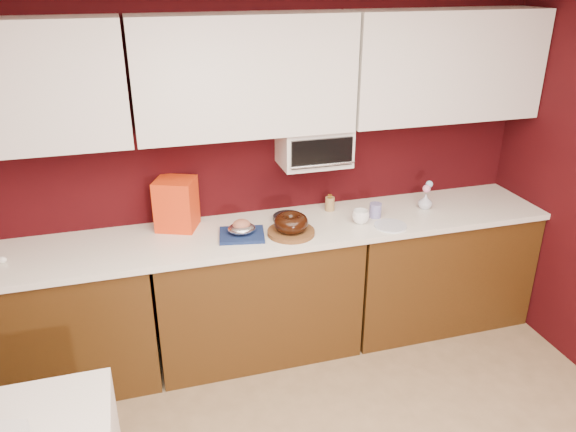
% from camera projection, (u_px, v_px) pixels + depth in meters
% --- Properties ---
extents(wall_back, '(4.00, 0.02, 2.50)m').
position_uv_depth(wall_back, '(242.00, 164.00, 3.70)').
color(wall_back, '#350709').
rests_on(wall_back, floor).
extents(base_cabinet_left, '(1.31, 0.58, 0.86)m').
position_uv_depth(base_cabinet_left, '(43.00, 326.00, 3.42)').
color(base_cabinet_left, '#45290D').
rests_on(base_cabinet_left, floor).
extents(base_cabinet_center, '(1.31, 0.58, 0.86)m').
position_uv_depth(base_cabinet_center, '(256.00, 294.00, 3.76)').
color(base_cabinet_center, '#45290D').
rests_on(base_cabinet_center, floor).
extents(base_cabinet_right, '(1.31, 0.58, 0.86)m').
position_uv_depth(base_cabinet_right, '(433.00, 267.00, 4.10)').
color(base_cabinet_right, '#45290D').
rests_on(base_cabinet_right, floor).
extents(countertop, '(4.00, 0.62, 0.04)m').
position_uv_depth(countertop, '(254.00, 233.00, 3.58)').
color(countertop, white).
rests_on(countertop, base_cabinet_center).
extents(upper_cabinet_center, '(1.31, 0.33, 0.70)m').
position_uv_depth(upper_cabinet_center, '(244.00, 76.00, 3.32)').
color(upper_cabinet_center, white).
rests_on(upper_cabinet_center, wall_back).
extents(upper_cabinet_right, '(1.31, 0.33, 0.70)m').
position_uv_depth(upper_cabinet_right, '(444.00, 66.00, 3.66)').
color(upper_cabinet_right, white).
rests_on(upper_cabinet_right, wall_back).
extents(toaster_oven, '(0.45, 0.30, 0.25)m').
position_uv_depth(toaster_oven, '(314.00, 146.00, 3.64)').
color(toaster_oven, white).
rests_on(toaster_oven, upper_cabinet_center).
extents(toaster_oven_door, '(0.40, 0.02, 0.18)m').
position_uv_depth(toaster_oven_door, '(322.00, 153.00, 3.50)').
color(toaster_oven_door, black).
rests_on(toaster_oven_door, toaster_oven).
extents(toaster_oven_handle, '(0.42, 0.02, 0.02)m').
position_uv_depth(toaster_oven_handle, '(323.00, 165.00, 3.52)').
color(toaster_oven_handle, silver).
rests_on(toaster_oven_handle, toaster_oven).
extents(cake_base, '(0.40, 0.40, 0.03)m').
position_uv_depth(cake_base, '(291.00, 232.00, 3.52)').
color(cake_base, brown).
rests_on(cake_base, countertop).
extents(bundt_cake, '(0.28, 0.28, 0.09)m').
position_uv_depth(bundt_cake, '(291.00, 223.00, 3.49)').
color(bundt_cake, black).
rests_on(bundt_cake, cake_base).
extents(navy_towel, '(0.31, 0.28, 0.02)m').
position_uv_depth(navy_towel, '(242.00, 235.00, 3.49)').
color(navy_towel, navy).
rests_on(navy_towel, countertop).
extents(foil_ham_nest, '(0.21, 0.20, 0.06)m').
position_uv_depth(foil_ham_nest, '(242.00, 228.00, 3.47)').
color(foil_ham_nest, silver).
rests_on(foil_ham_nest, navy_towel).
extents(roasted_ham, '(0.14, 0.13, 0.07)m').
position_uv_depth(roasted_ham, '(241.00, 225.00, 3.46)').
color(roasted_ham, '#AE684F').
rests_on(roasted_ham, foil_ham_nest).
extents(pandoro_box, '(0.31, 0.29, 0.33)m').
position_uv_depth(pandoro_box, '(176.00, 204.00, 3.55)').
color(pandoro_box, red).
rests_on(pandoro_box, countertop).
extents(dark_pan, '(0.25, 0.25, 0.03)m').
position_uv_depth(dark_pan, '(288.00, 218.00, 3.71)').
color(dark_pan, black).
rests_on(dark_pan, countertop).
extents(coffee_mug, '(0.14, 0.14, 0.11)m').
position_uv_depth(coffee_mug, '(361.00, 216.00, 3.66)').
color(coffee_mug, white).
rests_on(coffee_mug, countertop).
extents(blue_jar, '(0.08, 0.08, 0.10)m').
position_uv_depth(blue_jar, '(375.00, 210.00, 3.75)').
color(blue_jar, navy).
rests_on(blue_jar, countertop).
extents(flower_vase, '(0.10, 0.10, 0.12)m').
position_uv_depth(flower_vase, '(425.00, 201.00, 3.88)').
color(flower_vase, silver).
rests_on(flower_vase, countertop).
extents(flower_pink, '(0.05, 0.05, 0.05)m').
position_uv_depth(flower_pink, '(427.00, 189.00, 3.85)').
color(flower_pink, pink).
rests_on(flower_pink, flower_vase).
extents(flower_blue, '(0.05, 0.05, 0.05)m').
position_uv_depth(flower_blue, '(429.00, 184.00, 3.86)').
color(flower_blue, '#99CCF6').
rests_on(flower_blue, flower_vase).
extents(china_plate, '(0.27, 0.27, 0.01)m').
position_uv_depth(china_plate, '(390.00, 226.00, 3.63)').
color(china_plate, white).
rests_on(china_plate, countertop).
extents(amber_bottle, '(0.04, 0.04, 0.10)m').
position_uv_depth(amber_bottle, '(330.00, 204.00, 3.85)').
color(amber_bottle, '#8D6119').
rests_on(amber_bottle, countertop).
extents(paper_cup, '(0.08, 0.08, 0.10)m').
position_uv_depth(paper_cup, '(330.00, 204.00, 3.86)').
color(paper_cup, '#9B7746').
rests_on(paper_cup, countertop).
extents(egg_right, '(0.06, 0.05, 0.04)m').
position_uv_depth(egg_right, '(2.00, 260.00, 3.17)').
color(egg_right, white).
rests_on(egg_right, countertop).
extents(amber_bottle_tall, '(0.03, 0.03, 0.10)m').
position_uv_depth(amber_bottle_tall, '(330.00, 202.00, 3.88)').
color(amber_bottle_tall, brown).
rests_on(amber_bottle_tall, countertop).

